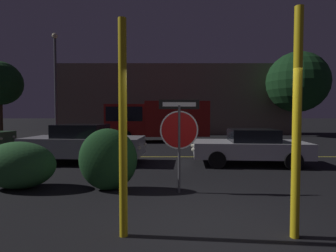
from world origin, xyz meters
TOP-DOWN VIEW (x-y plane):
  - ground_plane at (0.00, 0.00)m, footprint 260.00×260.00m
  - road_center_stripe at (0.00, 7.14)m, footprint 33.85×0.12m
  - stop_sign at (-0.44, 1.92)m, footprint 0.94×0.10m
  - yellow_pole_left at (-1.36, -0.29)m, footprint 0.12×0.12m
  - yellow_pole_right at (1.19, -0.34)m, footprint 0.13×0.13m
  - hedge_bush_0 at (-4.38, 2.24)m, footprint 1.82×1.07m
  - hedge_bush_1 at (-2.15, 2.11)m, footprint 1.41×0.76m
  - passing_car_1 at (-3.85, 5.69)m, footprint 4.51×2.23m
  - passing_car_2 at (2.30, 5.41)m, footprint 4.23×2.23m
  - delivery_truck at (-1.58, 13.66)m, footprint 6.90×2.67m
  - street_lamp at (-8.14, 13.26)m, footprint 0.36×0.36m
  - tree_1 at (10.03, 17.66)m, footprint 4.97×4.97m
  - building_backdrop at (-0.04, 21.31)m, footprint 21.58×3.27m

SIDE VIEW (x-z plane):
  - ground_plane at x=0.00m, z-range 0.00..0.00m
  - road_center_stripe at x=0.00m, z-range 0.00..0.01m
  - hedge_bush_0 at x=-4.38m, z-range 0.00..1.17m
  - passing_car_2 at x=2.30m, z-range 0.01..1.32m
  - passing_car_1 at x=-3.85m, z-range 0.00..1.47m
  - hedge_bush_1 at x=-2.15m, z-range 0.00..1.50m
  - stop_sign at x=-0.44m, z-range 0.41..2.59m
  - delivery_truck at x=-1.58m, z-range 0.18..2.91m
  - yellow_pole_left at x=-1.36m, z-range 0.00..3.24m
  - yellow_pole_right at x=1.19m, z-range 0.00..3.39m
  - building_backdrop at x=-0.04m, z-range 0.00..6.49m
  - street_lamp at x=-8.14m, z-range 0.59..7.78m
  - tree_1 at x=10.03m, z-range 1.02..8.03m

